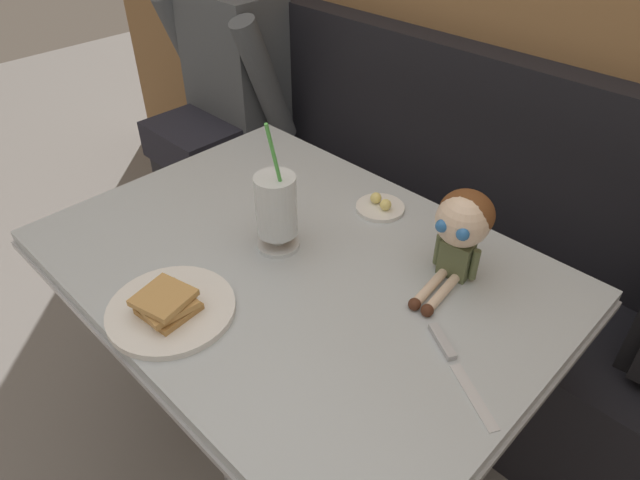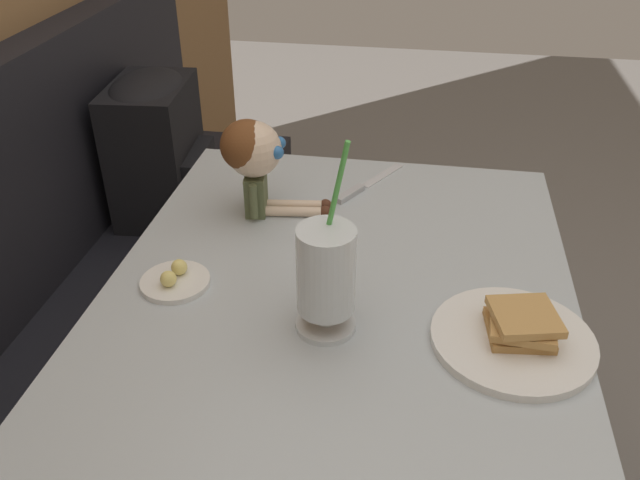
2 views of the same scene
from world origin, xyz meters
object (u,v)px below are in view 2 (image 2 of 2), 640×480
(backpack, at_px, (157,145))
(butter_saucer, at_px, (175,280))
(toast_plate, at_px, (515,335))
(butter_knife, at_px, (359,188))
(milkshake_glass, at_px, (326,276))
(seated_doll, at_px, (254,154))

(backpack, bearing_deg, butter_saucer, -155.70)
(toast_plate, distance_m, butter_knife, 0.54)
(milkshake_glass, xyz_separation_m, seated_doll, (0.34, 0.20, 0.03))
(butter_knife, height_order, seated_doll, seated_doll)
(butter_saucer, relative_size, butter_knife, 0.56)
(toast_plate, distance_m, milkshake_glass, 0.30)
(toast_plate, bearing_deg, backpack, 48.96)
(toast_plate, bearing_deg, butter_saucer, 84.12)
(milkshake_glass, bearing_deg, seated_doll, 30.31)
(butter_knife, height_order, backpack, backpack)
(butter_knife, relative_size, backpack, 0.53)
(butter_saucer, distance_m, seated_doll, 0.30)
(toast_plate, relative_size, milkshake_glass, 0.79)
(milkshake_glass, relative_size, butter_saucer, 2.62)
(butter_knife, relative_size, seated_doll, 0.95)
(toast_plate, bearing_deg, butter_knife, 32.83)
(toast_plate, height_order, butter_knife, toast_plate)
(toast_plate, xyz_separation_m, seated_doll, (0.32, 0.49, 0.11))
(toast_plate, relative_size, butter_knife, 1.17)
(milkshake_glass, relative_size, butter_knife, 1.47)
(milkshake_glass, distance_m, seated_doll, 0.39)
(butter_knife, bearing_deg, seated_doll, 122.70)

